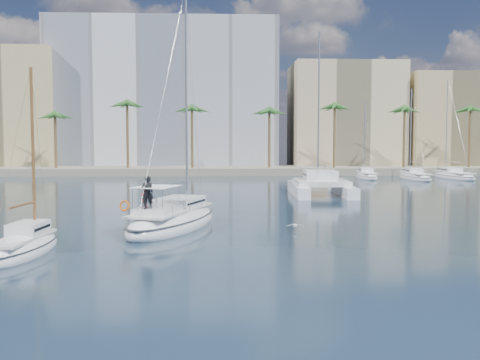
{
  "coord_description": "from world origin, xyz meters",
  "views": [
    {
      "loc": [
        -1.97,
        -30.98,
        5.33
      ],
      "look_at": [
        -0.63,
        1.5,
        3.05
      ],
      "focal_mm": 40.0,
      "sensor_mm": 36.0,
      "label": 1
    }
  ],
  "objects": [
    {
      "name": "moored_yacht_c",
      "position": [
        33.0,
        47.0,
        0.0
      ],
      "size": [
        3.98,
        12.33,
        15.54
      ],
      "primitive_type": null,
      "rotation": [
        0.0,
        0.0,
        0.03
      ],
      "color": "white",
      "rests_on": "ground"
    },
    {
      "name": "building_modern",
      "position": [
        -12.0,
        73.0,
        14.0
      ],
      "size": [
        42.0,
        16.0,
        28.0
      ],
      "primitive_type": "cube",
      "color": "silver",
      "rests_on": "ground"
    },
    {
      "name": "moored_yacht_a",
      "position": [
        20.0,
        47.0,
        0.0
      ],
      "size": [
        3.37,
        9.52,
        11.9
      ],
      "primitive_type": null,
      "rotation": [
        0.0,
        0.0,
        -0.07
      ],
      "color": "white",
      "rests_on": "ground"
    },
    {
      "name": "palm_right",
      "position": [
        34.0,
        57.0,
        10.28
      ],
      "size": [
        3.6,
        3.6,
        12.3
      ],
      "color": "brown",
      "rests_on": "ground"
    },
    {
      "name": "palm_centre",
      "position": [
        0.0,
        57.0,
        10.28
      ],
      "size": [
        3.6,
        3.6,
        12.3
      ],
      "color": "brown",
      "rests_on": "ground"
    },
    {
      "name": "building_tan_right",
      "position": [
        42.0,
        68.0,
        9.0
      ],
      "size": [
        18.0,
        12.0,
        18.0
      ],
      "primitive_type": "cube",
      "color": "tan",
      "rests_on": "ground"
    },
    {
      "name": "quay",
      "position": [
        0.0,
        61.0,
        0.6
      ],
      "size": [
        120.0,
        14.0,
        1.2
      ],
      "primitive_type": "cube",
      "color": "gray",
      "rests_on": "ground"
    },
    {
      "name": "main_sloop",
      "position": [
        -4.78,
        2.16,
        0.51
      ],
      "size": [
        6.82,
        11.45,
        16.21
      ],
      "rotation": [
        0.0,
        0.0,
        -0.33
      ],
      "color": "white",
      "rests_on": "ground"
    },
    {
      "name": "building_beige",
      "position": [
        22.0,
        70.0,
        10.0
      ],
      "size": [
        20.0,
        14.0,
        20.0
      ],
      "primitive_type": "cube",
      "color": "#BDB088",
      "rests_on": "ground"
    },
    {
      "name": "palm_left",
      "position": [
        -34.0,
        57.0,
        10.28
      ],
      "size": [
        3.6,
        3.6,
        12.3
      ],
      "color": "brown",
      "rests_on": "ground"
    },
    {
      "name": "catamaran",
      "position": [
        8.54,
        23.3,
        1.13
      ],
      "size": [
        6.29,
        11.78,
        16.86
      ],
      "rotation": [
        0.0,
        0.0,
        -0.05
      ],
      "color": "white",
      "rests_on": "ground"
    },
    {
      "name": "small_sloop",
      "position": [
        -11.27,
        -5.37,
        0.38
      ],
      "size": [
        2.61,
        6.81,
        9.59
      ],
      "rotation": [
        0.0,
        0.0,
        -0.08
      ],
      "color": "white",
      "rests_on": "ground"
    },
    {
      "name": "ground",
      "position": [
        0.0,
        0.0,
        0.0
      ],
      "size": [
        160.0,
        160.0,
        0.0
      ],
      "primitive_type": "plane",
      "color": "black",
      "rests_on": "ground"
    },
    {
      "name": "moored_yacht_b",
      "position": [
        26.5,
        45.0,
        0.0
      ],
      "size": [
        3.32,
        10.83,
        13.72
      ],
      "primitive_type": null,
      "rotation": [
        0.0,
        0.0,
        -0.02
      ],
      "color": "white",
      "rests_on": "ground"
    },
    {
      "name": "seagull",
      "position": [
        2.71,
        1.05,
        0.3
      ],
      "size": [
        1.1,
        0.47,
        0.2
      ],
      "color": "silver",
      "rests_on": "ground"
    }
  ]
}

